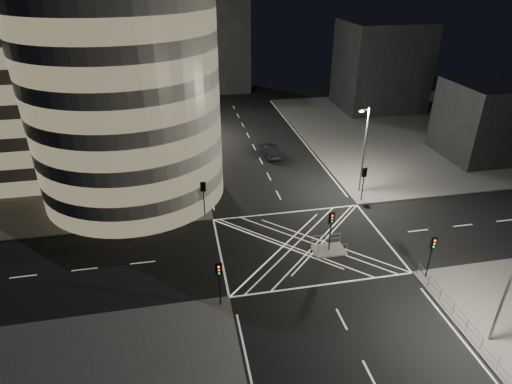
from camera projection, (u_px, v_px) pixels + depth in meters
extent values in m
plane|color=black|center=(303.00, 244.00, 40.91)|extent=(120.00, 120.00, 0.00)
cube|color=#4B4946|center=(46.00, 157.00, 59.30)|extent=(42.00, 42.00, 0.15)
cube|color=#4B4946|center=(427.00, 129.00, 69.18)|extent=(42.00, 42.00, 0.15)
cube|color=slate|center=(329.00, 250.00, 39.92)|extent=(3.00, 2.00, 0.15)
cylinder|color=gray|center=(123.00, 84.00, 44.34)|extent=(20.00, 20.00, 25.00)
cube|color=gray|center=(43.00, 68.00, 51.29)|extent=(20.00, 18.00, 25.00)
cube|color=gray|center=(99.00, 53.00, 68.26)|extent=(24.00, 16.00, 22.00)
cube|color=black|center=(381.00, 66.00, 76.35)|extent=(14.00, 12.00, 15.00)
cube|color=black|center=(485.00, 120.00, 57.44)|extent=(10.00, 10.00, 10.00)
cube|color=black|center=(204.00, 46.00, 86.18)|extent=(18.00, 8.00, 18.00)
cylinder|color=black|center=(187.00, 195.00, 46.16)|extent=(0.32, 0.32, 2.89)
ellipsoid|color=black|center=(185.00, 172.00, 44.85)|extent=(4.84, 4.84, 5.57)
cylinder|color=black|center=(184.00, 168.00, 51.10)|extent=(0.32, 0.32, 3.96)
ellipsoid|color=black|center=(181.00, 143.00, 49.59)|extent=(4.43, 4.43, 5.09)
cylinder|color=black|center=(182.00, 150.00, 56.35)|extent=(0.32, 0.32, 3.69)
ellipsoid|color=black|center=(180.00, 127.00, 54.87)|extent=(4.75, 4.75, 5.46)
cylinder|color=black|center=(180.00, 134.00, 61.53)|extent=(0.32, 0.32, 3.75)
ellipsoid|color=black|center=(178.00, 113.00, 60.04)|extent=(4.68, 4.68, 5.39)
cylinder|color=black|center=(179.00, 123.00, 66.90)|extent=(0.32, 0.32, 3.02)
ellipsoid|color=black|center=(177.00, 108.00, 65.73)|extent=(3.49, 3.49, 4.02)
cylinder|color=black|center=(204.00, 203.00, 44.52)|extent=(0.12, 0.12, 3.00)
cube|color=black|center=(203.00, 187.00, 43.60)|extent=(0.28, 0.22, 0.90)
cube|color=black|center=(203.00, 187.00, 43.60)|extent=(0.55, 0.04, 1.10)
cylinder|color=black|center=(220.00, 289.00, 32.75)|extent=(0.12, 0.12, 3.00)
cube|color=black|center=(219.00, 269.00, 31.83)|extent=(0.28, 0.22, 0.90)
cube|color=black|center=(219.00, 269.00, 31.83)|extent=(0.55, 0.04, 1.10)
cylinder|color=black|center=(363.00, 188.00, 47.52)|extent=(0.12, 0.12, 3.00)
cube|color=black|center=(365.00, 172.00, 46.60)|extent=(0.28, 0.22, 0.90)
cube|color=black|center=(365.00, 172.00, 46.60)|extent=(0.55, 0.04, 1.10)
cylinder|color=black|center=(429.00, 262.00, 35.75)|extent=(0.12, 0.12, 3.00)
cube|color=black|center=(433.00, 243.00, 34.83)|extent=(0.28, 0.22, 0.90)
cube|color=black|center=(433.00, 243.00, 34.83)|extent=(0.55, 0.04, 1.10)
cylinder|color=black|center=(330.00, 236.00, 39.18)|extent=(0.12, 0.12, 3.00)
cube|color=black|center=(332.00, 218.00, 38.26)|extent=(0.28, 0.22, 0.90)
cube|color=black|center=(332.00, 218.00, 38.26)|extent=(0.55, 0.04, 1.10)
cylinder|color=slate|center=(192.00, 154.00, 47.25)|extent=(0.20, 0.20, 10.00)
cylinder|color=slate|center=(193.00, 111.00, 45.04)|extent=(0.90, 0.10, 0.10)
cube|color=slate|center=(197.00, 112.00, 45.16)|extent=(0.50, 0.25, 0.18)
cube|color=white|center=(197.00, 113.00, 45.22)|extent=(0.42, 0.20, 0.05)
cylinder|color=slate|center=(184.00, 107.00, 62.83)|extent=(0.20, 0.20, 10.00)
cylinder|color=slate|center=(185.00, 73.00, 60.62)|extent=(0.90, 0.10, 0.10)
cube|color=slate|center=(188.00, 74.00, 60.74)|extent=(0.50, 0.25, 0.18)
cube|color=white|center=(188.00, 75.00, 60.79)|extent=(0.42, 0.20, 0.05)
cylinder|color=slate|center=(364.00, 151.00, 47.89)|extent=(0.20, 0.20, 10.00)
cylinder|color=slate|center=(365.00, 109.00, 45.53)|extent=(0.90, 0.10, 0.10)
cube|color=slate|center=(361.00, 111.00, 45.50)|extent=(0.50, 0.25, 0.18)
cube|color=white|center=(361.00, 112.00, 45.55)|extent=(0.42, 0.20, 0.05)
cylinder|color=slate|center=(509.00, 284.00, 27.99)|extent=(0.20, 0.20, 10.00)
cube|color=slate|center=(460.00, 317.00, 31.48)|extent=(0.06, 11.70, 1.10)
cube|color=slate|center=(333.00, 250.00, 38.84)|extent=(2.80, 0.06, 1.10)
cube|color=slate|center=(326.00, 239.00, 40.40)|extent=(2.80, 0.06, 1.10)
imported|color=black|center=(270.00, 151.00, 59.16)|extent=(2.29, 5.24, 1.68)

